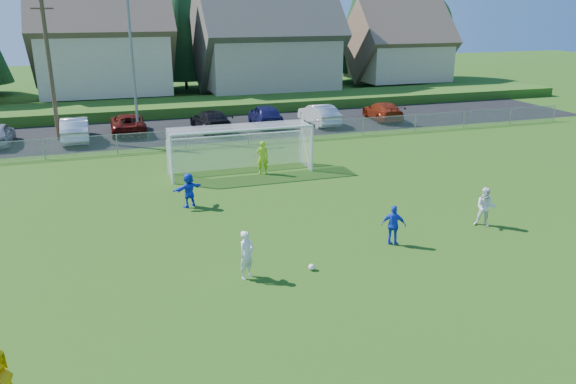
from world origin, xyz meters
name	(u,v)px	position (x,y,z in m)	size (l,w,h in m)	color
ground	(380,329)	(0.00, 0.00, 0.00)	(160.00, 160.00, 0.00)	#193D0C
asphalt_lot	(202,129)	(0.00, 27.50, 0.01)	(60.00, 60.00, 0.00)	black
grass_embankment	(186,106)	(0.00, 35.00, 0.40)	(70.00, 6.00, 0.80)	#1E420F
soccer_ball	(312,267)	(-0.52, 3.93, 0.11)	(0.22, 0.22, 0.22)	white
player_white_a	(247,255)	(-2.69, 4.09, 0.80)	(0.58, 0.38, 1.60)	white
player_white_b	(486,207)	(7.37, 5.45, 0.80)	(0.78, 0.60, 1.60)	white
player_blue_a	(394,225)	(3.07, 5.00, 0.75)	(0.88, 0.37, 1.50)	blue
player_blue_b	(189,190)	(-3.39, 11.45, 0.76)	(1.41, 0.45, 1.52)	blue
goalkeeper	(262,157)	(1.05, 15.37, 0.87)	(0.63, 0.42, 1.73)	#AADD1A
car_b	(75,129)	(-8.42, 26.32, 0.78)	(1.66, 4.76, 1.57)	silver
car_c	(128,124)	(-5.07, 27.68, 0.68)	(2.25, 4.88, 1.36)	#500E09
car_d	(211,121)	(0.50, 26.62, 0.73)	(2.05, 5.04, 1.46)	black
car_e	(265,115)	(4.60, 27.11, 0.80)	(1.89, 4.70, 1.60)	#131342
car_f	(319,114)	(8.49, 26.32, 0.75)	(1.59, 4.57, 1.50)	silver
car_g	(383,111)	(13.78, 26.43, 0.69)	(1.93, 4.74, 1.37)	maroon
soccer_goal	(239,142)	(0.00, 16.05, 1.63)	(7.42, 1.90, 2.50)	white
chainlink_fence	(217,136)	(0.00, 22.00, 0.63)	(52.06, 0.06, 1.20)	gray
streetlight	(133,64)	(-4.45, 26.00, 4.84)	(1.38, 0.18, 9.00)	slate
utility_pole	(49,60)	(-9.50, 27.00, 5.15)	(1.60, 0.26, 10.00)	#473321
houses_row	(191,17)	(1.97, 42.46, 7.33)	(53.90, 11.45, 13.27)	tan
tree_row	(172,21)	(1.04, 48.74, 6.91)	(65.98, 12.36, 13.80)	#382616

